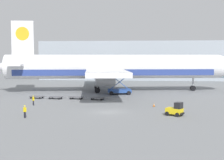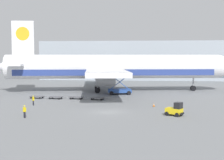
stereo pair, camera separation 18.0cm
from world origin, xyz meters
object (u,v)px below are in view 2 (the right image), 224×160
Objects in this scene: baggage_dolly_second at (56,97)px; ground_crew_near at (24,110)px; baggage_dolly_lead at (37,96)px; airplane_main at (111,68)px; baggage_dolly_third at (76,97)px; traffic_cone_near at (154,105)px; scissor_lift_loader at (120,86)px; ground_crew_far at (33,100)px; baggage_dolly_trail at (97,98)px; baggage_tug_mid at (175,110)px.

baggage_dolly_second is 2.10× the size of ground_crew_near.
baggage_dolly_second is at bearing 1.90° from baggage_dolly_lead.
airplane_main is 32.07× the size of ground_crew_near.
traffic_cone_near is (15.24, -7.89, -0.09)m from baggage_dolly_third.
ground_crew_far is (-13.91, -17.48, -0.90)m from scissor_lift_loader.
baggage_dolly_second is 19.42m from ground_crew_near.
baggage_dolly_second is 8.62m from baggage_dolly_trail.
traffic_cone_near is at bearing -125.95° from ground_crew_near.
baggage_tug_mid is at bearing -33.33° from baggage_dolly_third.
airplane_main is 32.76× the size of ground_crew_far.
baggage_tug_mid is 27.24m from baggage_dolly_second.
ground_crew_near reaches higher than baggage_dolly_trail.
baggage_tug_mid is 0.75× the size of baggage_dolly_lead.
baggage_dolly_second is 1.00× the size of baggage_dolly_trail.
baggage_dolly_trail is (-3.70, -9.43, -1.55)m from scissor_lift_loader.
airplane_main is 15.30× the size of baggage_dolly_second.
airplane_main is at bearing 113.52° from traffic_cone_near.
ground_crew_far reaches higher than baggage_dolly_lead.
airplane_main is 95.21× the size of traffic_cone_near.
scissor_lift_loader reaches higher than traffic_cone_near.
ground_crew_near is (-3.14, -19.53, 0.68)m from baggage_dolly_third.
ground_crew_far is at bearing -125.66° from airplane_main.
ground_crew_far reaches higher than baggage_dolly_trail.
baggage_dolly_third is 1.00× the size of baggage_dolly_trail.
baggage_dolly_second is at bearing -65.08° from ground_crew_near.
baggage_dolly_trail is 6.22× the size of traffic_cone_near.
baggage_tug_mid is 30.87m from baggage_dolly_lead.
baggage_dolly_lead is at bearing -178.10° from baggage_dolly_second.
scissor_lift_loader is 3.19× the size of ground_crew_far.
ground_crew_far is at bearing -178.01° from traffic_cone_near.
baggage_tug_mid is 0.75× the size of baggage_dolly_third.
baggage_dolly_trail is at bearing -120.78° from scissor_lift_loader.
baggage_dolly_third is at bearing 100.84° from ground_crew_far.
scissor_lift_loader is 22.36m from ground_crew_far.
baggage_dolly_trail is (8.61, -0.43, 0.00)m from baggage_dolly_second.
baggage_tug_mid reaches higher than baggage_dolly_third.
baggage_tug_mid reaches higher than ground_crew_far.
airplane_main is 15.30× the size of baggage_dolly_third.
traffic_cone_near is (21.07, 0.73, -0.74)m from ground_crew_far.
scissor_lift_loader reaches higher than baggage_dolly_lead.
baggage_dolly_lead is at bearing -174.02° from baggage_dolly_third.
airplane_main reaches higher than baggage_dolly_lead.
baggage_dolly_third is 6.22× the size of traffic_cone_near.
ground_crew_near is (-11.23, -28.38, -0.87)m from scissor_lift_loader.
ground_crew_near is (5.15, -19.80, 0.68)m from baggage_dolly_lead.
baggage_dolly_second and baggage_dolly_third have the same top height.
baggage_tug_mid is at bearing -148.33° from ground_crew_near.
baggage_dolly_lead is 6.22× the size of traffic_cone_near.
traffic_cone_near is at bearing -26.07° from baggage_dolly_trail.
baggage_dolly_lead is 4.08m from baggage_dolly_second.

